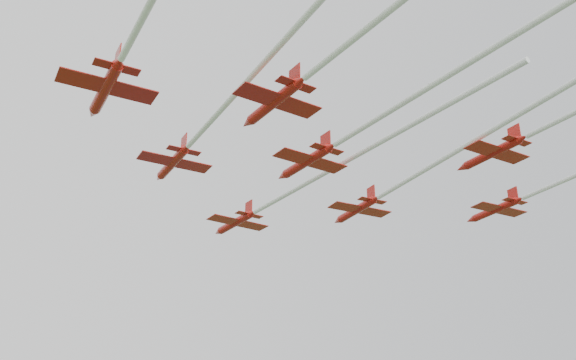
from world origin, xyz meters
name	(u,v)px	position (x,y,z in m)	size (l,w,h in m)	color
jet_lead	(287,194)	(-3.52, 6.67, 50.98)	(12.78, 58.64, 2.81)	red
jet_row2_left	(221,110)	(-19.20, -9.70, 51.64)	(9.06, 60.19, 2.69)	red
jet_row2_right	(439,162)	(8.28, -10.79, 50.81)	(9.16, 68.81, 2.75)	red
jet_row3_left	(147,9)	(-30.26, -22.17, 52.02)	(9.81, 59.68, 2.92)	red
jet_row3_mid	(413,97)	(-4.30, -22.93, 50.04)	(13.28, 66.42, 2.69)	red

